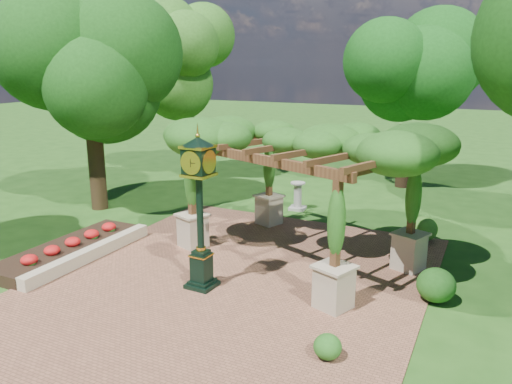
% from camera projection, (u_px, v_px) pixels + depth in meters
% --- Properties ---
extents(ground, '(120.00, 120.00, 0.00)m').
position_uv_depth(ground, '(213.00, 297.00, 12.75)').
color(ground, '#1E4714').
rests_on(ground, ground).
extents(brick_plaza, '(10.00, 12.00, 0.04)m').
position_uv_depth(brick_plaza, '(232.00, 282.00, 13.61)').
color(brick_plaza, brown).
rests_on(brick_plaza, ground).
extents(border_wall, '(0.35, 5.00, 0.40)m').
position_uv_depth(border_wall, '(91.00, 254.00, 15.09)').
color(border_wall, '#C6B793').
rests_on(border_wall, ground).
extents(flower_bed, '(1.50, 5.00, 0.36)m').
position_uv_depth(flower_bed, '(69.00, 250.00, 15.47)').
color(flower_bed, red).
rests_on(flower_bed, ground).
extents(pedestal_clock, '(0.84, 0.84, 4.09)m').
position_uv_depth(pedestal_clock, '(199.00, 199.00, 12.67)').
color(pedestal_clock, black).
rests_on(pedestal_clock, brick_plaza).
extents(pergola, '(7.69, 6.24, 4.19)m').
position_uv_depth(pergola, '(296.00, 147.00, 14.46)').
color(pergola, tan).
rests_on(pergola, brick_plaza).
extents(sundial, '(0.70, 0.70, 1.14)m').
position_uv_depth(sundial, '(298.00, 198.00, 20.25)').
color(sundial, '#97978F').
rests_on(sundial, ground).
extents(shrub_front, '(0.65, 0.65, 0.52)m').
position_uv_depth(shrub_front, '(328.00, 347.00, 9.99)').
color(shrub_front, '#215618').
rests_on(shrub_front, brick_plaza).
extents(shrub_mid, '(1.15, 1.15, 0.86)m').
position_uv_depth(shrub_mid, '(436.00, 285.00, 12.36)').
color(shrub_mid, '#1E5016').
rests_on(shrub_mid, brick_plaza).
extents(shrub_back, '(1.06, 1.06, 0.84)m').
position_uv_depth(shrub_back, '(423.00, 229.00, 16.58)').
color(shrub_back, '#356B1F').
rests_on(shrub_back, brick_plaza).
extents(tree_west_near, '(4.49, 4.49, 7.94)m').
position_uv_depth(tree_west_near, '(89.00, 72.00, 19.17)').
color(tree_west_near, '#372616').
rests_on(tree_west_near, ground).
extents(tree_west_far, '(4.01, 4.01, 8.67)m').
position_uv_depth(tree_west_far, '(185.00, 60.00, 24.78)').
color(tree_west_far, black).
rests_on(tree_west_far, ground).
extents(tree_north, '(4.59, 4.59, 7.71)m').
position_uv_depth(tree_north, '(411.00, 75.00, 22.82)').
color(tree_north, black).
rests_on(tree_north, ground).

